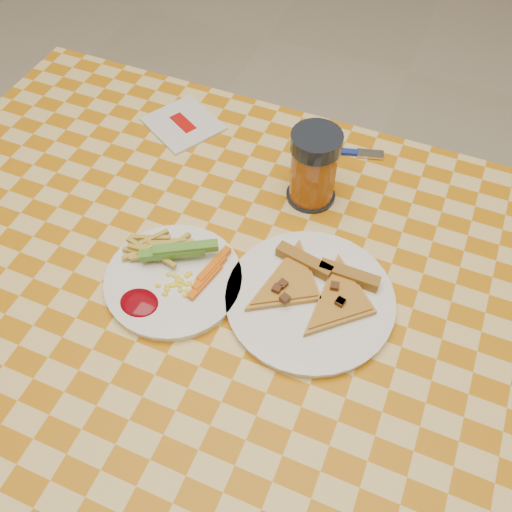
% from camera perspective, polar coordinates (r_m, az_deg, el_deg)
% --- Properties ---
extents(ground, '(8.00, 8.00, 0.00)m').
position_cam_1_polar(ground, '(1.57, -1.01, -18.88)').
color(ground, beige).
rests_on(ground, ground).
extents(table, '(1.28, 0.88, 0.76)m').
position_cam_1_polar(table, '(0.95, -1.59, -5.88)').
color(table, silver).
rests_on(table, ground).
extents(plate_left, '(0.22, 0.22, 0.01)m').
position_cam_1_polar(plate_left, '(0.89, -8.23, -2.46)').
color(plate_left, white).
rests_on(plate_left, table).
extents(plate_right, '(0.30, 0.30, 0.01)m').
position_cam_1_polar(plate_right, '(0.87, 5.39, -4.41)').
color(plate_right, white).
rests_on(plate_right, table).
extents(fries_veggies, '(0.18, 0.17, 0.04)m').
position_cam_1_polar(fries_veggies, '(0.89, -8.37, -0.92)').
color(fries_veggies, gold).
rests_on(fries_veggies, plate_left).
extents(pizza_slices, '(0.21, 0.20, 0.02)m').
position_cam_1_polar(pizza_slices, '(0.86, 5.97, -3.24)').
color(pizza_slices, gold).
rests_on(pizza_slices, plate_right).
extents(drink_glass, '(0.09, 0.09, 0.14)m').
position_cam_1_polar(drink_glass, '(0.96, 5.78, 8.76)').
color(drink_glass, black).
rests_on(drink_glass, table).
extents(napkin, '(0.17, 0.17, 0.01)m').
position_cam_1_polar(napkin, '(1.15, -7.30, 12.96)').
color(napkin, silver).
rests_on(napkin, table).
extents(fork, '(0.15, 0.06, 0.01)m').
position_cam_1_polar(fork, '(1.09, 8.68, 10.30)').
color(fork, navy).
rests_on(fork, table).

